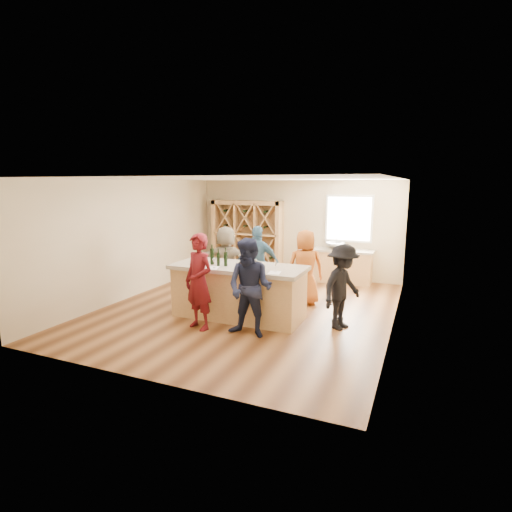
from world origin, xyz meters
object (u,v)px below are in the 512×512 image
at_px(wine_bottle_c, 212,256).
at_px(person_near_left, 199,282).
at_px(wine_rack, 247,237).
at_px(wine_bottle_b, 200,257).
at_px(person_near_right, 250,288).
at_px(person_server, 342,287).
at_px(person_far_left, 226,261).
at_px(wine_bottle_d, 218,259).
at_px(sink, 335,246).
at_px(tasting_counter_base, 239,293).
at_px(wine_bottle_a, 200,256).
at_px(person_far_right, 305,267).
at_px(person_far_mid, 258,263).
at_px(wine_bottle_e, 226,259).

distance_m(wine_bottle_c, person_near_left, 0.85).
relative_size(wine_rack, person_near_left, 1.21).
xyz_separation_m(wine_rack, wine_bottle_b, (0.81, -4.10, 0.14)).
height_order(person_near_left, person_near_right, person_near_left).
xyz_separation_m(person_server, person_far_left, (-3.05, 1.23, 0.05)).
bearing_deg(wine_bottle_d, sink, 69.11).
bearing_deg(tasting_counter_base, wine_bottle_b, -160.14).
distance_m(wine_bottle_a, person_far_right, 2.39).
bearing_deg(person_far_right, person_far_left, -27.68).
height_order(wine_bottle_b, person_near_left, person_near_left).
relative_size(person_server, person_far_right, 0.95).
xyz_separation_m(wine_bottle_b, person_far_right, (1.73, 1.64, -0.38)).
bearing_deg(person_far_mid, person_server, 143.97).
bearing_deg(person_near_right, wine_bottle_a, 154.68).
distance_m(wine_rack, tasting_counter_base, 4.17).
relative_size(tasting_counter_base, wine_bottle_c, 7.95).
height_order(wine_bottle_e, person_far_left, person_far_left).
relative_size(wine_rack, wine_bottle_e, 7.48).
relative_size(wine_bottle_b, person_far_left, 0.18).
distance_m(sink, person_server, 3.73).
bearing_deg(wine_bottle_c, person_far_mid, 74.89).
relative_size(wine_rack, tasting_counter_base, 0.85).
xyz_separation_m(wine_rack, sink, (2.70, -0.07, -0.09)).
xyz_separation_m(person_near_left, person_far_mid, (0.26, 2.23, -0.03)).
bearing_deg(person_far_right, wine_bottle_c, 16.40).
xyz_separation_m(tasting_counter_base, wine_bottle_b, (-0.73, -0.26, 0.74)).
bearing_deg(wine_rack, tasting_counter_base, -68.14).
xyz_separation_m(wine_rack, person_server, (3.61, -3.68, -0.29)).
distance_m(sink, person_near_right, 4.65).
xyz_separation_m(wine_bottle_b, person_far_mid, (0.59, 1.63, -0.37)).
bearing_deg(tasting_counter_base, wine_bottle_e, -143.50).
xyz_separation_m(wine_bottle_b, wine_bottle_c, (0.19, 0.16, 0.01)).
relative_size(sink, wine_bottle_d, 2.00).
relative_size(tasting_counter_base, wine_bottle_d, 9.60).
xyz_separation_m(wine_bottle_c, person_far_right, (1.54, 1.48, -0.39)).
bearing_deg(person_near_left, person_far_mid, 102.23).
bearing_deg(tasting_counter_base, person_far_right, 53.93).
bearing_deg(wine_bottle_b, person_near_right, -23.52).
distance_m(wine_rack, person_far_left, 2.52).
bearing_deg(sink, wine_bottle_e, -109.25).
bearing_deg(person_far_left, person_far_right, 167.36).
bearing_deg(wine_bottle_d, wine_bottle_c, 154.68).
height_order(wine_rack, tasting_counter_base, wine_rack).
xyz_separation_m(person_near_left, person_far_right, (1.40, 2.25, -0.05)).
bearing_deg(person_near_right, person_far_left, 127.72).
relative_size(wine_bottle_d, person_far_right, 0.16).
xyz_separation_m(tasting_counter_base, wine_bottle_c, (-0.54, -0.10, 0.74)).
relative_size(tasting_counter_base, person_far_right, 1.52).
bearing_deg(wine_bottle_d, person_far_left, 111.98).
height_order(person_near_left, person_server, person_near_left).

